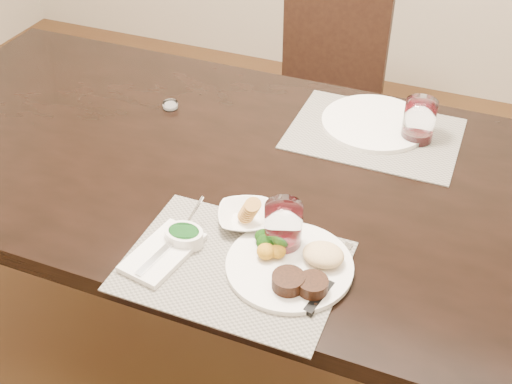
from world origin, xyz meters
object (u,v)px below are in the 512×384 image
at_px(dinner_plate, 295,265).
at_px(far_plate, 375,123).
at_px(cracker_bowl, 246,217).
at_px(wine_glass_near, 283,229).
at_px(chair_far, 325,84).
at_px(steak_knife, 323,289).

height_order(dinner_plate, far_plate, dinner_plate).
xyz_separation_m(cracker_bowl, wine_glass_near, (0.11, -0.04, 0.03)).
distance_m(chair_far, dinner_plate, 1.31).
relative_size(steak_knife, far_plate, 0.78).
height_order(steak_knife, cracker_bowl, cracker_bowl).
relative_size(wine_glass_near, far_plate, 0.38).
bearing_deg(wine_glass_near, chair_far, 102.06).
height_order(chair_far, steak_knife, chair_far).
height_order(chair_far, dinner_plate, chair_far).
height_order(dinner_plate, steak_knife, dinner_plate).
bearing_deg(steak_knife, cracker_bowl, 160.07).
height_order(steak_knife, far_plate, same).
distance_m(cracker_bowl, far_plate, 0.56).
xyz_separation_m(chair_far, steak_knife, (0.38, -1.29, 0.26)).
distance_m(dinner_plate, wine_glass_near, 0.09).
xyz_separation_m(cracker_bowl, far_plate, (0.17, 0.53, -0.01)).
relative_size(chair_far, cracker_bowl, 5.37).
distance_m(chair_far, far_plate, 0.74).
bearing_deg(steak_knife, far_plate, 105.85).
bearing_deg(far_plate, cracker_bowl, -108.34).
height_order(chair_far, cracker_bowl, chair_far).
distance_m(steak_knife, far_plate, 0.67).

